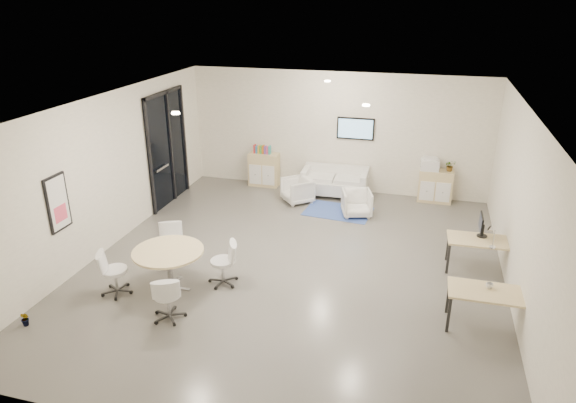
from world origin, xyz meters
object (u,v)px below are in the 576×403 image
Objects in this scene: loveseat at (335,182)px; desk_front at (490,295)px; round_table at (168,254)px; sideboard_left at (264,170)px; desk_rear at (482,243)px; armchair_left at (297,189)px; sideboard_right at (435,186)px; armchair_right at (357,202)px.

desk_front is at bearing -58.64° from loveseat.
sideboard_left is at bearing 90.23° from round_table.
desk_front is (-0.01, -1.93, 0.01)m from desk_rear.
sideboard_left is 1.56m from armchair_left.
desk_front is 5.49m from round_table.
sideboard_right is at bearing 0.09° from sideboard_left.
round_table is at bearing -112.43° from loveseat.
armchair_right is (1.61, -0.46, -0.00)m from armchair_left.
loveseat is 1.15m from armchair_left.
sideboard_left reaches higher than desk_rear.
armchair_right is (2.82, -1.43, -0.11)m from sideboard_left.
desk_rear is (5.52, -3.49, 0.14)m from sideboard_left.
sideboard_left is at bearing 136.28° from armchair_right.
desk_rear is (2.70, -2.06, 0.25)m from armchair_right.
sideboard_right is 0.65× the size of desk_rear.
sideboard_left is 0.73× the size of round_table.
sideboard_right is 7.33m from round_table.
sideboard_right is (4.65, 0.01, -0.04)m from sideboard_left.
loveseat is at bearing 104.98° from armchair_right.
sideboard_left reaches higher than sideboard_right.
armchair_left is 0.54× the size of desk_front.
desk_front is at bearing -44.56° from sideboard_left.
armchair_left is 1.67m from armchair_right.
round_table is at bearing -177.69° from desk_front.
armchair_left reaches higher than desk_rear.
desk_front is (0.86, -5.43, 0.18)m from sideboard_right.
sideboard_left is at bearing 145.48° from desk_rear.
armchair_left is 6.19m from desk_front.
sideboard_right reaches higher than round_table.
desk_rear is at bearing -75.97° from sideboard_right.
armchair_left is 5.00m from desk_rear.
armchair_left is 4.86m from round_table.
desk_front is 1.02× the size of round_table.
sideboard_right reaches higher than loveseat.
sideboard_right reaches higher than desk_front.
desk_front is at bearing 2.61° from round_table.
desk_front is (5.51, -5.43, 0.14)m from sideboard_left.
round_table is (-2.03, -5.48, 0.34)m from loveseat.
armchair_left is (1.21, -0.97, -0.11)m from sideboard_left.
loveseat is 2.48× the size of armchair_left.
loveseat is at bearing -175.54° from sideboard_right.
armchair_right is at bearing 56.56° from round_table.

